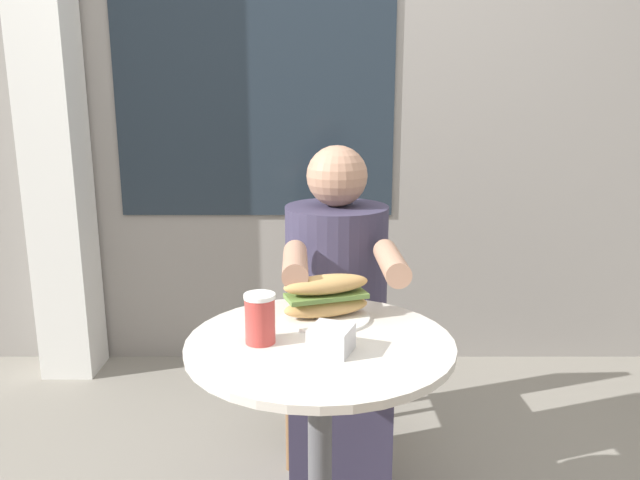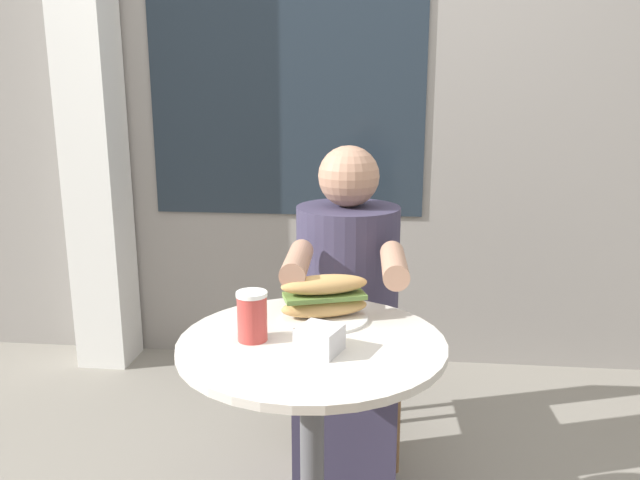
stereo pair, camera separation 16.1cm
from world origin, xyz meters
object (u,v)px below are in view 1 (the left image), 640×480
Objects in this scene: sandwich_on_plate at (326,300)px; drink_cup at (260,318)px; diner_chair at (333,305)px; seated_diner at (337,347)px; cafe_table at (320,417)px.

drink_cup is (-0.16, -0.15, 0.01)m from sandwich_on_plate.
diner_chair is at bearing 77.56° from drink_cup.
diner_chair is 0.35m from seated_diner.
seated_diner is at bearing 69.23° from drink_cup.
seated_diner is at bearing 88.67° from diner_chair.
drink_cup is at bearing 67.14° from seated_diner.
diner_chair is at bearing 86.66° from cafe_table.
sandwich_on_plate is at bearing 85.22° from diner_chair.
cafe_table is 0.64× the size of seated_diner.
seated_diner is 0.46m from sandwich_on_plate.
cafe_table is 0.29m from sandwich_on_plate.
cafe_table is at bearing 81.73° from seated_diner.
sandwich_on_plate is (-0.03, -0.70, 0.26)m from diner_chair.
seated_diner reaches higher than diner_chair.
drink_cup is (-0.14, -0.01, 0.26)m from cafe_table.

